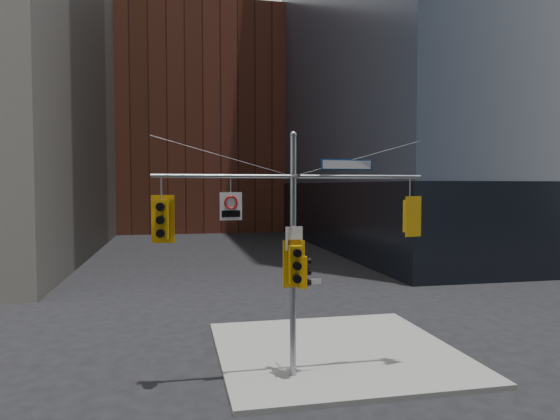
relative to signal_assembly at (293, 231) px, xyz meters
name	(u,v)px	position (x,y,z in m)	size (l,w,h in m)	color
ground	(311,410)	(0.00, -1.99, -4.42)	(160.00, 160.00, 0.00)	black
sidewalk_corner	(336,351)	(2.00, 2.01, -4.34)	(8.00, 8.00, 0.15)	gray
podium_ne	(496,213)	(28.00, 30.01, -1.42)	(36.40, 36.40, 6.00)	black
brick_midrise	(199,126)	(0.00, 56.01, 9.58)	(26.00, 20.00, 28.00)	brown
signal_assembly	(293,231)	(0.00, 0.00, 0.00)	(8.00, 0.80, 7.30)	gray
traffic_light_west_arm	(162,220)	(-3.72, 0.01, 0.38)	(0.64, 0.55, 1.34)	#DD9E0B
traffic_light_east_arm	(410,216)	(3.66, 0.00, 0.38)	(0.58, 0.54, 1.23)	#DD9E0B
traffic_light_pole_side	(304,272)	(0.32, 0.01, -1.22)	(0.36, 0.31, 0.94)	#DD9E0B
traffic_light_pole_front	(295,265)	(0.00, -0.27, -0.95)	(0.65, 0.51, 1.37)	#DD9E0B
street_sign_blade	(347,165)	(1.63, 0.00, 1.93)	(1.64, 0.19, 0.32)	navy
regulatory_sign_arm	(231,205)	(-1.81, -0.02, 0.76)	(0.63, 0.10, 0.79)	silver
regulatory_sign_pole	(294,239)	(0.00, -0.11, -0.22)	(0.52, 0.10, 0.68)	silver
street_blade_ew	(308,282)	(0.45, 0.01, -1.51)	(0.79, 0.09, 0.16)	silver
street_blade_ns	(290,279)	(0.00, 0.46, -1.50)	(0.13, 0.79, 0.16)	#145926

